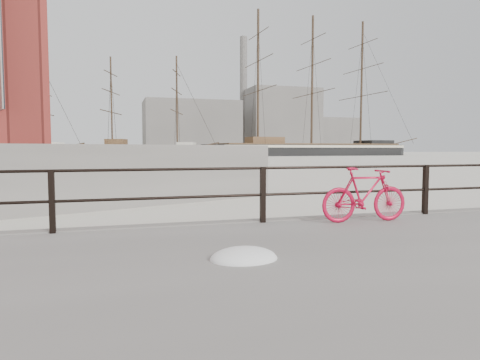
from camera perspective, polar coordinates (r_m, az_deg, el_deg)
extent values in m
plane|color=white|center=(9.68, 22.76, -6.11)|extent=(400.00, 400.00, 0.00)
imported|color=red|center=(8.05, 16.28, -1.88)|extent=(1.66, 0.34, 0.99)
ellipsoid|color=white|center=(5.18, 0.52, -8.93)|extent=(0.83, 0.65, 0.30)
cube|color=gray|center=(149.82, -6.52, 6.93)|extent=(32.00, 18.00, 18.00)
cube|color=gray|center=(164.46, 5.36, 7.74)|extent=(26.00, 20.00, 24.00)
cube|color=gray|center=(178.48, 11.65, 5.78)|extent=(20.00, 16.00, 14.00)
cylinder|color=gray|center=(165.78, 0.48, 11.20)|extent=(2.80, 2.80, 44.00)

